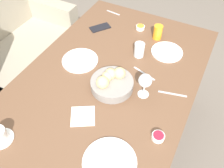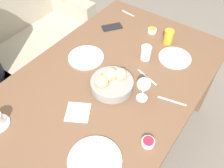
% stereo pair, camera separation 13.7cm
% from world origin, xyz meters
% --- Properties ---
extents(ground_plane, '(10.00, 10.00, 0.00)m').
position_xyz_m(ground_plane, '(0.00, 0.00, 0.00)').
color(ground_plane, '#6B6056').
extents(dining_table, '(1.57, 1.02, 0.77)m').
position_xyz_m(dining_table, '(0.00, 0.00, 0.68)').
color(dining_table, brown).
rests_on(dining_table, ground_plane).
extents(bread_basket, '(0.25, 0.25, 0.11)m').
position_xyz_m(bread_basket, '(-0.05, -0.05, 0.81)').
color(bread_basket, gray).
rests_on(bread_basket, dining_table).
extents(plate_near_left, '(0.25, 0.25, 0.01)m').
position_xyz_m(plate_near_left, '(-0.46, -0.25, 0.77)').
color(plate_near_left, white).
rests_on(plate_near_left, dining_table).
extents(plate_near_right, '(0.21, 0.21, 0.01)m').
position_xyz_m(plate_near_right, '(0.39, -0.24, 0.77)').
color(plate_near_right, white).
rests_on(plate_near_right, dining_table).
extents(plate_far_center, '(0.23, 0.23, 0.01)m').
position_xyz_m(plate_far_center, '(0.05, 0.24, 0.77)').
color(plate_far_center, white).
rests_on(plate_far_center, dining_table).
extents(juice_glass, '(0.06, 0.06, 0.10)m').
position_xyz_m(juice_glass, '(0.51, -0.12, 0.82)').
color(juice_glass, orange).
rests_on(juice_glass, dining_table).
extents(water_tumbler, '(0.07, 0.07, 0.10)m').
position_xyz_m(water_tumbler, '(0.28, -0.08, 0.81)').
color(water_tumbler, silver).
rests_on(water_tumbler, dining_table).
extents(wine_glass, '(0.08, 0.08, 0.16)m').
position_xyz_m(wine_glass, '(-0.02, -0.24, 0.88)').
color(wine_glass, silver).
rests_on(wine_glass, dining_table).
extents(jam_bowl_berry, '(0.06, 0.06, 0.03)m').
position_xyz_m(jam_bowl_berry, '(-0.24, -0.41, 0.78)').
color(jam_bowl_berry, white).
rests_on(jam_bowl_berry, dining_table).
extents(jam_bowl_honey, '(0.06, 0.06, 0.03)m').
position_xyz_m(jam_bowl_honey, '(0.56, 0.02, 0.78)').
color(jam_bowl_honey, white).
rests_on(jam_bowl_honey, dining_table).
extents(fork_silver, '(0.06, 0.16, 0.00)m').
position_xyz_m(fork_silver, '(0.14, -0.18, 0.77)').
color(fork_silver, '#B7B7BC').
rests_on(fork_silver, dining_table).
extents(knife_silver, '(0.05, 0.16, 0.00)m').
position_xyz_m(knife_silver, '(0.06, -0.38, 0.77)').
color(knife_silver, '#B7B7BC').
rests_on(knife_silver, dining_table).
extents(spoon_coffee, '(0.03, 0.12, 0.00)m').
position_xyz_m(spoon_coffee, '(0.66, 0.30, 0.77)').
color(spoon_coffee, '#B7B7BC').
rests_on(spoon_coffee, dining_table).
extents(napkin, '(0.17, 0.17, 0.00)m').
position_xyz_m(napkin, '(-0.30, -0.01, 0.77)').
color(napkin, silver).
rests_on(napkin, dining_table).
extents(cell_phone, '(0.16, 0.15, 0.01)m').
position_xyz_m(cell_phone, '(0.43, 0.30, 0.77)').
color(cell_phone, black).
rests_on(cell_phone, dining_table).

